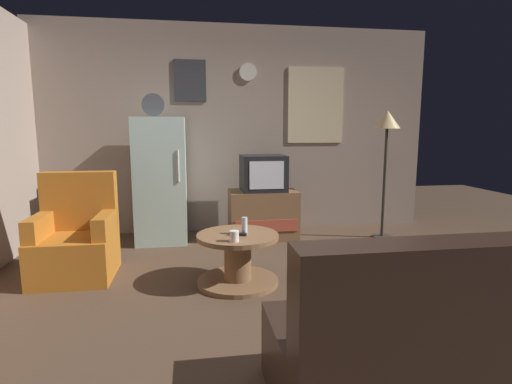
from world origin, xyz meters
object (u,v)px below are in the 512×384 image
fridge (161,180)px  coffee_table (238,259)px  armchair (76,240)px  tv_stand (263,214)px  couch (451,348)px  crt_tv (263,173)px  standing_lamp (387,130)px  mug_ceramic_white (234,236)px  remote_control (238,234)px  wine_glass (245,226)px

fridge → coffee_table: 1.79m
coffee_table → armchair: 1.53m
coffee_table → tv_stand: bearing=71.9°
armchair → couch: armchair is taller
crt_tv → standing_lamp: (1.50, -0.21, 0.53)m
mug_ceramic_white → remote_control: (0.05, 0.19, -0.03)m
standing_lamp → mug_ceramic_white: 2.67m
coffee_table → wine_glass: size_ratio=4.80×
fridge → tv_stand: fridge is taller
fridge → remote_control: (0.76, -1.58, -0.29)m
remote_control → couch: bearing=-44.3°
coffee_table → armchair: (-1.46, 0.43, 0.11)m
remote_control → mug_ceramic_white: bearing=-85.5°
standing_lamp → remote_control: standing_lamp is taller
couch → mug_ceramic_white: bearing=120.1°
tv_stand → mug_ceramic_white: tv_stand is taller
fridge → tv_stand: bearing=-2.6°
tv_stand → armchair: (-1.95, -1.05, 0.04)m
fridge → tv_stand: (1.24, -0.06, -0.45)m
remote_control → armchair: bearing=-178.2°
fridge → armchair: fridge is taller
tv_stand → couch: size_ratio=0.49×
standing_lamp → coffee_table: standing_lamp is taller
tv_stand → couch: (0.36, -3.25, 0.01)m
mug_ceramic_white → fridge: bearing=111.9°
crt_tv → remote_control: size_ratio=3.60×
fridge → wine_glass: fridge is taller
crt_tv → remote_control: 1.64m
tv_stand → couch: couch is taller
standing_lamp → armchair: standing_lamp is taller
fridge → wine_glass: 1.76m
crt_tv → wine_glass: bearing=-105.9°
mug_ceramic_white → couch: size_ratio=0.05×
fridge → crt_tv: bearing=-2.6°
coffee_table → fridge: bearing=116.4°
coffee_table → mug_ceramic_white: size_ratio=8.00×
coffee_table → couch: size_ratio=0.42×
tv_stand → armchair: size_ratio=0.87×
couch → crt_tv: bearing=96.3°
crt_tv → mug_ceramic_white: crt_tv is taller
crt_tv → coffee_table: bearing=-108.1°
coffee_table → remote_control: remote_control is taller
crt_tv → mug_ceramic_white: (-0.54, -1.71, -0.33)m
crt_tv → standing_lamp: 1.61m
tv_stand → fridge: bearing=177.4°
tv_stand → armchair: 2.21m
wine_glass → couch: (0.78, -1.77, -0.21)m
crt_tv → couch: 3.31m
remote_control → fridge: bearing=135.4°
fridge → armchair: bearing=-122.5°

